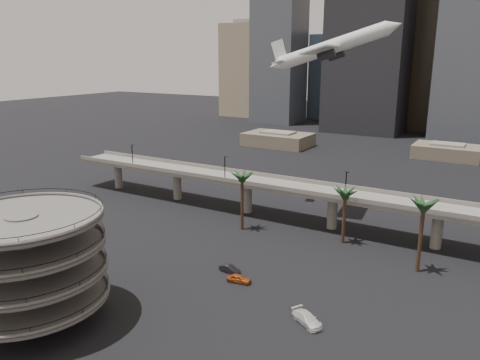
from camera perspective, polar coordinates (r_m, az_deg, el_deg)
The scene contains 10 objects.
ground at distance 71.02m, azimuth -14.59°, elevation -17.58°, with size 700.00×700.00×0.00m, color black.
parking_ramp at distance 73.60m, azimuth -24.57°, elevation -8.68°, with size 22.20×22.20×17.35m.
overpass at distance 109.84m, azimuth 5.89°, elevation -1.23°, with size 130.00×9.30×14.70m.
palm_trees at distance 94.39m, azimuth 10.97°, elevation -1.52°, with size 42.40×10.40×14.00m.
low_buildings at distance 190.12m, azimuth 19.11°, elevation 3.45°, with size 135.00×27.50×6.80m.
skyline at distance 259.77m, azimuth 25.49°, elevation 15.53°, with size 269.00×86.00×128.96m.
airborne_jet at distance 119.12m, azimuth 11.02°, elevation 15.56°, with size 32.65×29.26×13.00m.
car_a at distance 81.80m, azimuth -0.11°, elevation -11.92°, with size 1.68×4.18×1.43m, color #AF4D19.
car_b at distance 85.30m, azimuth -1.26°, elevation -10.79°, with size 1.40×4.02×1.32m, color black.
car_c at distance 71.16m, azimuth 8.18°, elevation -16.40°, with size 2.24×5.50×1.60m, color silver.
Camera 1 is at (44.44, -40.84, 37.42)m, focal length 35.00 mm.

